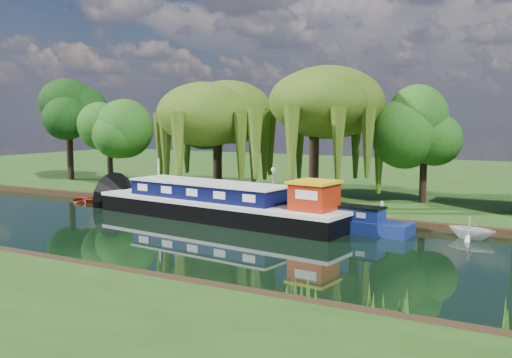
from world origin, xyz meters
The scene contains 15 objects.
ground centered at (0.00, 0.00, 0.00)m, with size 120.00×120.00×0.00m, color black.
far_bank centered at (0.00, 34.00, 0.23)m, with size 120.00×52.00×0.45m, color #1F3E11.
dutch_barge centered at (-0.63, 5.30, 0.95)m, with size 18.59×6.30×3.85m.
narrowboat centered at (6.01, 5.89, 0.57)m, with size 11.07×2.74×1.60m.
red_dinghy centered at (-13.25, 6.67, 0.00)m, with size 2.08×2.91×0.60m, color #98200B.
white_cruiser centered at (14.43, 6.79, 0.00)m, with size 2.18×2.52×1.33m, color silver.
willow_left centered at (-5.87, 13.07, 6.61)m, with size 7.08×7.08×8.49m.
willow_right centered at (2.86, 12.23, 6.92)m, with size 7.28×7.28×8.86m.
tree_far_left centered at (-17.91, 13.66, 5.55)m, with size 4.62×4.62×7.44m.
tree_far_back centered at (-24.08, 14.70, 6.60)m, with size 5.24×5.24×8.82m.
tree_far_mid centered at (-7.91, 16.06, 6.22)m, with size 5.11×5.11×8.36m.
tree_far_right centered at (9.75, 15.89, 5.40)m, with size 4.39×4.39×7.18m.
lamppost centered at (0.50, 10.50, 2.42)m, with size 0.36×0.36×2.56m.
mooring_posts centered at (-0.50, 8.40, 0.95)m, with size 19.16×0.16×1.00m.
reeds_near centered at (6.87, -7.57, 0.55)m, with size 33.70×1.50×1.10m.
Camera 1 is at (18.84, -25.30, 6.55)m, focal length 40.00 mm.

